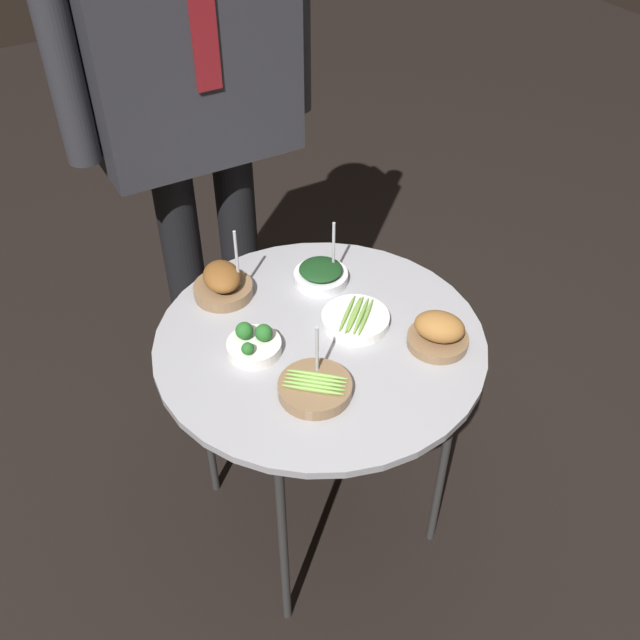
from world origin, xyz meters
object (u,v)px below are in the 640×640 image
bowl_asparagus_back_left (315,387)px  waiter_figure (188,57)px  bowl_roast_far_rim (223,284)px  serving_cart (320,351)px  bowl_spinach_mid_right (321,274)px  bowl_asparagus_front_right (356,320)px  bowl_broccoli_front_center (254,344)px  bowl_roast_back_right (439,332)px

bowl_asparagus_back_left → waiter_figure: size_ratio=0.09×
bowl_asparagus_back_left → bowl_roast_far_rim: size_ratio=0.85×
serving_cart → bowl_spinach_mid_right: bearing=59.4°
bowl_asparagus_back_left → bowl_spinach_mid_right: size_ratio=0.97×
serving_cart → bowl_asparagus_front_right: bowl_asparagus_front_right is taller
serving_cart → bowl_asparagus_front_right: bearing=-2.2°
bowl_broccoli_front_center → bowl_spinach_mid_right: (0.24, 0.14, -0.00)m
serving_cart → bowl_asparagus_back_left: 0.17m
bowl_spinach_mid_right → bowl_broccoli_front_center: bearing=-150.3°
bowl_asparagus_back_left → bowl_roast_far_rim: bowl_roast_far_rim is taller
bowl_broccoli_front_center → waiter_figure: size_ratio=0.07×
bowl_asparagus_back_left → bowl_asparagus_front_right: 0.22m
bowl_asparagus_back_left → bowl_broccoli_front_center: 0.17m
bowl_roast_far_rim → bowl_roast_back_right: bearing=-49.4°
bowl_broccoli_front_center → waiter_figure: waiter_figure is taller
bowl_asparagus_front_right → bowl_roast_back_right: bearing=-49.8°
bowl_roast_far_rim → waiter_figure: (0.10, 0.32, 0.39)m
bowl_asparagus_front_right → bowl_broccoli_front_center: size_ratio=1.30×
bowl_roast_back_right → bowl_spinach_mid_right: bearing=108.8°
bowl_roast_back_right → waiter_figure: (-0.23, 0.70, 0.39)m
bowl_asparagus_back_left → bowl_broccoli_front_center: (-0.05, 0.17, 0.01)m
bowl_broccoli_front_center → bowl_roast_back_right: size_ratio=0.86×
bowl_asparagus_back_left → bowl_spinach_mid_right: bowl_spinach_mid_right is taller
bowl_asparagus_back_left → bowl_broccoli_front_center: size_ratio=1.28×
serving_cart → bowl_roast_back_right: bowl_roast_back_right is taller
bowl_roast_back_right → waiter_figure: 0.83m
bowl_spinach_mid_right → bowl_roast_back_right: 0.33m
bowl_asparagus_front_right → bowl_roast_far_rim: 0.32m
bowl_asparagus_front_right → bowl_spinach_mid_right: 0.17m
serving_cart → bowl_broccoli_front_center: bowl_broccoli_front_center is taller
bowl_spinach_mid_right → waiter_figure: (-0.12, 0.39, 0.40)m
bowl_spinach_mid_right → bowl_roast_back_right: bearing=-71.2°
bowl_spinach_mid_right → bowl_roast_back_right: size_ratio=1.13×
bowl_asparagus_back_left → waiter_figure: waiter_figure is taller
bowl_broccoli_front_center → waiter_figure: 0.67m
bowl_asparagus_front_right → waiter_figure: waiter_figure is taller
bowl_spinach_mid_right → waiter_figure: 0.57m
bowl_spinach_mid_right → bowl_roast_far_rim: bearing=162.7°
bowl_asparagus_back_left → bowl_roast_back_right: bowl_asparagus_back_left is taller
bowl_asparagus_back_left → bowl_roast_far_rim: bearing=94.6°
bowl_asparagus_back_left → bowl_roast_far_rim: 0.37m
bowl_asparagus_front_right → bowl_broccoli_front_center: bearing=171.3°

